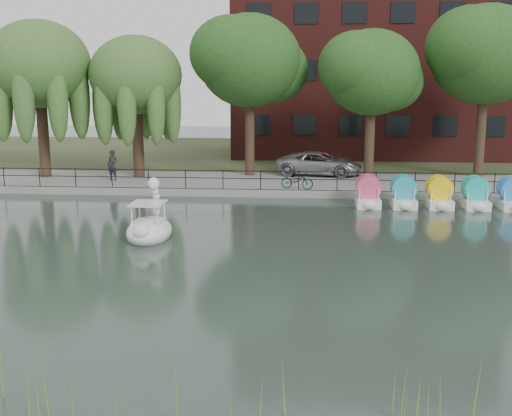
# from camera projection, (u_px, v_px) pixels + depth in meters

# --- Properties ---
(ground_plane) EXTENTS (120.00, 120.00, 0.00)m
(ground_plane) POSITION_uv_depth(u_px,v_px,m) (231.00, 271.00, 20.94)
(ground_plane) COLOR #3C4D45
(promenade) EXTENTS (40.00, 6.00, 0.40)m
(promenade) POSITION_uv_depth(u_px,v_px,m) (264.00, 184.00, 36.52)
(promenade) COLOR gray
(promenade) RESTS_ON ground_plane
(kerb) EXTENTS (40.00, 0.25, 0.40)m
(kerb) POSITION_uv_depth(u_px,v_px,m) (260.00, 193.00, 33.64)
(kerb) COLOR gray
(kerb) RESTS_ON ground_plane
(land_strip) EXTENTS (60.00, 22.00, 0.36)m
(land_strip) POSITION_uv_depth(u_px,v_px,m) (276.00, 155.00, 50.18)
(land_strip) COLOR #47512D
(land_strip) RESTS_ON ground_plane
(railing) EXTENTS (32.00, 0.05, 1.00)m
(railing) POSITION_uv_depth(u_px,v_px,m) (261.00, 175.00, 33.64)
(railing) COLOR black
(railing) RESTS_ON promenade
(apartment_building) EXTENTS (20.00, 10.07, 18.00)m
(apartment_building) POSITION_uv_depth(u_px,v_px,m) (371.00, 33.00, 47.73)
(apartment_building) COLOR #4C1E16
(apartment_building) RESTS_ON land_strip
(willow_left) EXTENTS (5.88, 5.88, 9.01)m
(willow_left) POSITION_uv_depth(u_px,v_px,m) (39.00, 65.00, 36.67)
(willow_left) COLOR #473323
(willow_left) RESTS_ON promenade
(willow_mid) EXTENTS (5.32, 5.32, 8.15)m
(willow_mid) POSITION_uv_depth(u_px,v_px,m) (136.00, 76.00, 36.85)
(willow_mid) COLOR #473323
(willow_mid) RESTS_ON promenade
(broadleaf_center) EXTENTS (6.00, 6.00, 9.25)m
(broadleaf_center) POSITION_uv_depth(u_px,v_px,m) (250.00, 61.00, 37.15)
(broadleaf_center) COLOR #473323
(broadleaf_center) RESTS_ON promenade
(broadleaf_right) EXTENTS (5.40, 5.40, 8.32)m
(broadleaf_right) POSITION_uv_depth(u_px,v_px,m) (372.00, 73.00, 36.25)
(broadleaf_right) COLOR #473323
(broadleaf_right) RESTS_ON promenade
(broadleaf_far) EXTENTS (6.30, 6.30, 9.71)m
(broadleaf_far) POSITION_uv_depth(u_px,v_px,m) (486.00, 55.00, 36.50)
(broadleaf_far) COLOR #473323
(broadleaf_far) RESTS_ON promenade
(minivan) EXTENTS (3.45, 6.07, 1.60)m
(minivan) POSITION_uv_depth(u_px,v_px,m) (319.00, 162.00, 38.33)
(minivan) COLOR gray
(minivan) RESTS_ON promenade
(bicycle) EXTENTS (0.99, 1.81, 1.00)m
(bicycle) POSITION_uv_depth(u_px,v_px,m) (297.00, 179.00, 33.71)
(bicycle) COLOR gray
(bicycle) RESTS_ON promenade
(pedestrian) EXTENTS (0.82, 0.67, 1.98)m
(pedestrian) POSITION_uv_depth(u_px,v_px,m) (112.00, 163.00, 36.36)
(pedestrian) COLOR black
(pedestrian) RESTS_ON promenade
(swan_boat) EXTENTS (1.73, 2.83, 2.29)m
(swan_boat) POSITION_uv_depth(u_px,v_px,m) (150.00, 226.00, 25.06)
(swan_boat) COLOR white
(swan_boat) RESTS_ON ground_plane
(pedal_boat_row) EXTENTS (7.95, 1.70, 1.40)m
(pedal_boat_row) POSITION_uv_depth(u_px,v_px,m) (439.00, 195.00, 30.95)
(pedal_boat_row) COLOR white
(pedal_boat_row) RESTS_ON ground_plane
(reed_bank) EXTENTS (24.00, 2.40, 1.20)m
(reed_bank) POSITION_uv_depth(u_px,v_px,m) (279.00, 402.00, 11.39)
(reed_bank) COLOR #669938
(reed_bank) RESTS_ON ground_plane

